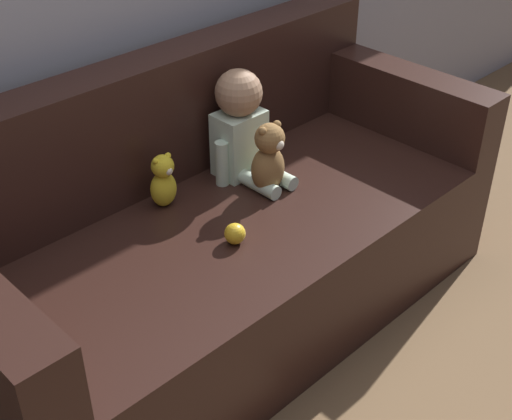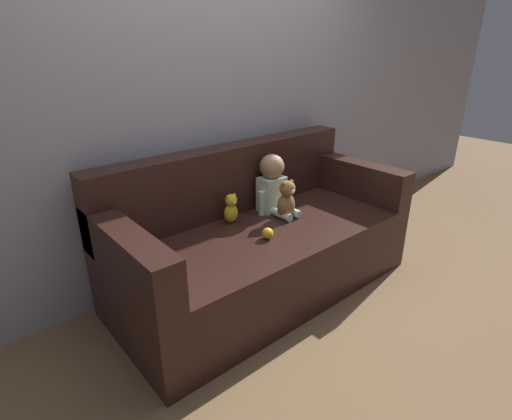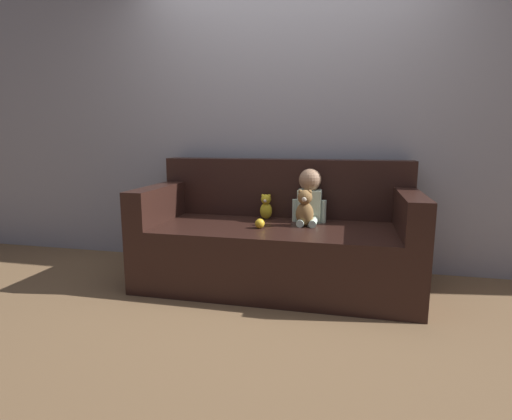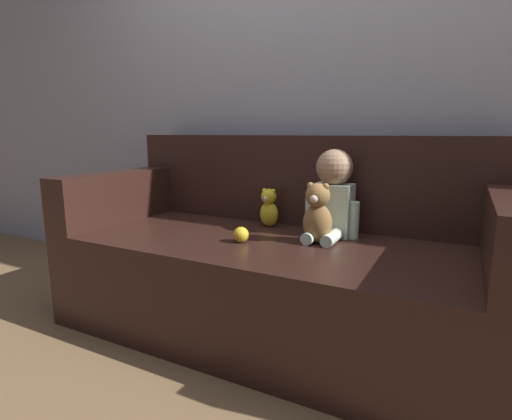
{
  "view_description": "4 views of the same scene",
  "coord_description": "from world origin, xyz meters",
  "px_view_note": "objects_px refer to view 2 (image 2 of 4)",
  "views": [
    {
      "loc": [
        -1.38,
        -1.53,
        1.86
      ],
      "look_at": [
        -0.0,
        -0.14,
        0.55
      ],
      "focal_mm": 50.0,
      "sensor_mm": 36.0,
      "label": 1
    },
    {
      "loc": [
        -1.59,
        -1.77,
        1.6
      ],
      "look_at": [
        -0.08,
        -0.01,
        0.61
      ],
      "focal_mm": 28.0,
      "sensor_mm": 36.0,
      "label": 2
    },
    {
      "loc": [
        0.51,
        -2.89,
        1.12
      ],
      "look_at": [
        -0.13,
        -0.11,
        0.6
      ],
      "focal_mm": 28.0,
      "sensor_mm": 36.0,
      "label": 3
    },
    {
      "loc": [
        0.77,
        -1.66,
        0.96
      ],
      "look_at": [
        -0.08,
        -0.04,
        0.6
      ],
      "focal_mm": 28.0,
      "sensor_mm": 36.0,
      "label": 4
    }
  ],
  "objects_px": {
    "couch": "(259,242)",
    "teddy_bear_brown": "(287,200)",
    "plush_toy_side": "(231,209)",
    "person_baby": "(273,185)",
    "toy_ball": "(268,233)"
  },
  "relations": [
    {
      "from": "couch",
      "to": "plush_toy_side",
      "type": "xyz_separation_m",
      "value": [
        -0.12,
        0.14,
        0.24
      ]
    },
    {
      "from": "person_baby",
      "to": "plush_toy_side",
      "type": "relative_size",
      "value": 2.04
    },
    {
      "from": "plush_toy_side",
      "to": "toy_ball",
      "type": "distance_m",
      "value": 0.35
    },
    {
      "from": "person_baby",
      "to": "teddy_bear_brown",
      "type": "height_order",
      "value": "person_baby"
    },
    {
      "from": "couch",
      "to": "plush_toy_side",
      "type": "relative_size",
      "value": 10.04
    },
    {
      "from": "couch",
      "to": "teddy_bear_brown",
      "type": "xyz_separation_m",
      "value": [
        0.21,
        -0.05,
        0.27
      ]
    },
    {
      "from": "couch",
      "to": "teddy_bear_brown",
      "type": "distance_m",
      "value": 0.34
    },
    {
      "from": "couch",
      "to": "person_baby",
      "type": "height_order",
      "value": "couch"
    },
    {
      "from": "person_baby",
      "to": "toy_ball",
      "type": "bearing_deg",
      "value": -136.58
    },
    {
      "from": "couch",
      "to": "person_baby",
      "type": "distance_m",
      "value": 0.42
    },
    {
      "from": "plush_toy_side",
      "to": "teddy_bear_brown",
      "type": "bearing_deg",
      "value": -29.68
    },
    {
      "from": "person_baby",
      "to": "plush_toy_side",
      "type": "xyz_separation_m",
      "value": [
        -0.35,
        0.03,
        -0.09
      ]
    },
    {
      "from": "teddy_bear_brown",
      "to": "toy_ball",
      "type": "distance_m",
      "value": 0.36
    },
    {
      "from": "person_baby",
      "to": "toy_ball",
      "type": "xyz_separation_m",
      "value": [
        -0.33,
        -0.31,
        -0.16
      ]
    },
    {
      "from": "teddy_bear_brown",
      "to": "toy_ball",
      "type": "height_order",
      "value": "teddy_bear_brown"
    }
  ]
}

